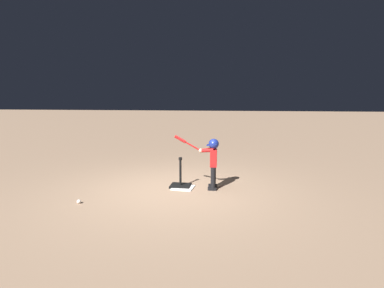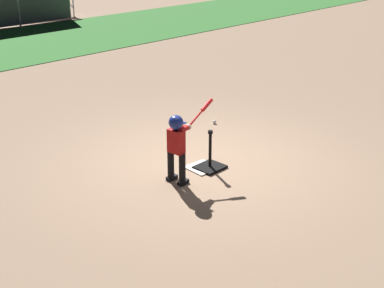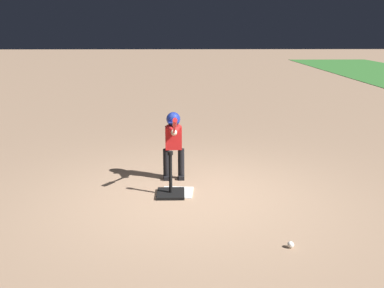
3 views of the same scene
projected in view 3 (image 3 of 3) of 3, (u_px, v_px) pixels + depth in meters
ground_plane at (193, 198)px, 6.31m from camera, size 90.00×90.00×0.00m
home_plate at (177, 192)px, 6.50m from camera, size 0.48×0.48×0.02m
batting_tee at (171, 189)px, 6.41m from camera, size 0.44×0.39×0.65m
batter_child at (174, 138)px, 6.92m from camera, size 0.94×0.34×1.14m
baseball at (291, 245)px, 4.88m from camera, size 0.07×0.07×0.07m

